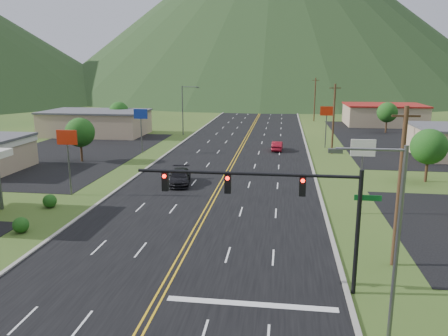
# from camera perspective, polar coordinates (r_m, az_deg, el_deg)

# --- Properties ---
(traffic_signal) EXTENTS (13.10, 0.43, 7.00)m
(traffic_signal) POSITION_cam_1_polar(r_m,az_deg,el_deg) (23.72, 7.69, -3.87)
(traffic_signal) COLOR black
(traffic_signal) RESTS_ON ground
(streetlight_east) EXTENTS (3.28, 0.25, 9.00)m
(streetlight_east) POSITION_cam_1_polar(r_m,az_deg,el_deg) (20.54, 20.96, -7.76)
(streetlight_east) COLOR #59595E
(streetlight_east) RESTS_ON ground
(streetlight_west) EXTENTS (3.28, 0.25, 9.00)m
(streetlight_west) POSITION_cam_1_polar(r_m,az_deg,el_deg) (81.07, -5.22, 7.95)
(streetlight_west) COLOR #59595E
(streetlight_west) RESTS_ON ground
(building_west_far) EXTENTS (18.40, 11.40, 4.50)m
(building_west_far) POSITION_cam_1_polar(r_m,az_deg,el_deg) (84.65, -16.37, 5.71)
(building_west_far) COLOR tan
(building_west_far) RESTS_ON ground
(building_east_far) EXTENTS (16.40, 12.40, 4.50)m
(building_east_far) POSITION_cam_1_polar(r_m,az_deg,el_deg) (101.55, 20.12, 6.57)
(building_east_far) COLOR tan
(building_east_far) RESTS_ON ground
(pole_sign_west_a) EXTENTS (2.00, 0.18, 6.40)m
(pole_sign_west_a) POSITION_cam_1_polar(r_m,az_deg,el_deg) (44.33, -19.78, 2.96)
(pole_sign_west_a) COLOR #59595E
(pole_sign_west_a) RESTS_ON ground
(pole_sign_west_b) EXTENTS (2.00, 0.18, 6.40)m
(pole_sign_west_b) POSITION_cam_1_polar(r_m,az_deg,el_deg) (64.44, -10.82, 6.39)
(pole_sign_west_b) COLOR #59595E
(pole_sign_west_b) RESTS_ON ground
(pole_sign_east_a) EXTENTS (2.00, 0.18, 6.40)m
(pole_sign_east_a) POSITION_cam_1_polar(r_m,az_deg,el_deg) (37.98, 17.64, 1.56)
(pole_sign_east_a) COLOR #59595E
(pole_sign_east_a) RESTS_ON ground
(pole_sign_east_b) EXTENTS (2.00, 0.18, 6.40)m
(pole_sign_east_b) POSITION_cam_1_polar(r_m,az_deg,el_deg) (69.40, 13.26, 6.73)
(pole_sign_east_b) COLOR #59595E
(pole_sign_east_b) RESTS_ON ground
(tree_west_a) EXTENTS (3.84, 3.84, 5.82)m
(tree_west_a) POSITION_cam_1_polar(r_m,az_deg,el_deg) (60.41, -18.29, 4.43)
(tree_west_a) COLOR #382314
(tree_west_a) RESTS_ON ground
(tree_west_b) EXTENTS (3.84, 3.84, 5.82)m
(tree_west_b) POSITION_cam_1_polar(r_m,az_deg,el_deg) (87.00, -13.55, 7.13)
(tree_west_b) COLOR #382314
(tree_west_b) RESTS_ON ground
(tree_east_a) EXTENTS (3.84, 3.84, 5.82)m
(tree_east_a) POSITION_cam_1_polar(r_m,az_deg,el_deg) (51.83, 25.19, 2.54)
(tree_east_a) COLOR #382314
(tree_east_a) RESTS_ON ground
(tree_east_b) EXTENTS (3.84, 3.84, 5.82)m
(tree_east_b) POSITION_cam_1_polar(r_m,az_deg,el_deg) (89.30, 20.54, 6.82)
(tree_east_b) COLOR #382314
(tree_east_b) RESTS_ON ground
(utility_pole_a) EXTENTS (1.60, 0.28, 10.00)m
(utility_pole_a) POSITION_cam_1_polar(r_m,az_deg,el_deg) (28.53, 21.95, -2.26)
(utility_pole_a) COLOR #382314
(utility_pole_a) RESTS_ON ground
(utility_pole_b) EXTENTS (1.60, 0.28, 10.00)m
(utility_pole_b) POSITION_cam_1_polar(r_m,az_deg,el_deg) (64.50, 14.11, 6.30)
(utility_pole_b) COLOR #382314
(utility_pole_b) RESTS_ON ground
(utility_pole_c) EXTENTS (1.60, 0.28, 10.00)m
(utility_pole_c) POSITION_cam_1_polar(r_m,az_deg,el_deg) (104.20, 11.77, 8.81)
(utility_pole_c) COLOR #382314
(utility_pole_c) RESTS_ON ground
(utility_pole_d) EXTENTS (1.60, 0.28, 10.00)m
(utility_pole_d) POSITION_cam_1_polar(r_m,az_deg,el_deg) (144.07, 10.72, 9.92)
(utility_pole_d) COLOR #382314
(utility_pole_d) RESTS_ON ground
(mountain_n) EXTENTS (220.00, 220.00, 85.00)m
(mountain_n) POSITION_cam_1_polar(r_m,az_deg,el_deg) (230.82, 6.49, 20.41)
(mountain_n) COLOR #213317
(mountain_n) RESTS_ON ground
(car_dark_mid) EXTENTS (3.03, 5.65, 1.56)m
(car_dark_mid) POSITION_cam_1_polar(r_m,az_deg,el_deg) (46.70, -5.80, -1.22)
(car_dark_mid) COLOR black
(car_dark_mid) RESTS_ON ground
(car_red_far) EXTENTS (1.68, 4.33, 1.41)m
(car_red_far) POSITION_cam_1_polar(r_m,az_deg,el_deg) (66.01, 6.97, 2.86)
(car_red_far) COLOR maroon
(car_red_far) RESTS_ON ground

